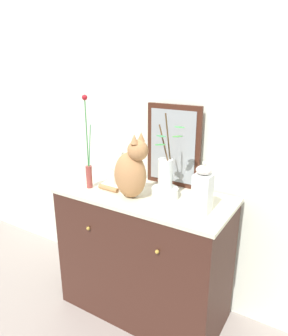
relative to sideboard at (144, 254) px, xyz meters
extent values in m
plane|color=gray|center=(0.00, 0.00, -0.46)|extent=(6.00, 6.00, 0.00)
cube|color=silver|center=(0.00, 0.35, 0.84)|extent=(4.40, 0.08, 2.60)
cube|color=#3B2018|center=(0.00, 0.00, -0.01)|extent=(1.15, 0.53, 0.90)
cube|color=beige|center=(0.00, 0.00, 0.45)|extent=(1.17, 0.54, 0.02)
sphere|color=#B79338|center=(-0.26, -0.28, 0.26)|extent=(0.02, 0.02, 0.02)
sphere|color=#B79338|center=(0.26, -0.28, 0.26)|extent=(0.02, 0.02, 0.02)
cube|color=#3D1E14|center=(0.08, 0.25, 0.75)|extent=(0.40, 0.03, 0.57)
cube|color=gray|center=(0.08, 0.24, 0.75)|extent=(0.33, 0.01, 0.50)
ellipsoid|color=#AA784B|center=(-0.05, -0.09, 0.61)|extent=(0.23, 0.18, 0.30)
sphere|color=#AA784B|center=(0.01, -0.09, 0.79)|extent=(0.13, 0.13, 0.13)
cone|color=#AA784B|center=(0.01, -0.06, 0.86)|extent=(0.05, 0.05, 0.06)
cone|color=#AA784B|center=(0.01, -0.13, 0.86)|extent=(0.05, 0.05, 0.06)
cylinder|color=#AA784B|center=(-0.24, -0.08, 0.48)|extent=(0.16, 0.04, 0.03)
cylinder|color=brown|center=(-0.38, -0.10, 0.54)|extent=(0.04, 0.04, 0.16)
cylinder|color=#378340|center=(-0.38, -0.10, 0.84)|extent=(0.01, 0.01, 0.44)
sphere|color=maroon|center=(-0.38, -0.10, 1.08)|extent=(0.04, 0.04, 0.04)
cylinder|color=#318747|center=(-0.36, -0.10, 0.77)|extent=(0.04, 0.01, 0.29)
cylinder|color=white|center=(0.15, 0.02, 0.50)|extent=(0.17, 0.17, 0.07)
cylinder|color=silver|center=(0.15, 0.02, 0.62)|extent=(0.09, 0.09, 0.19)
cylinder|color=brown|center=(0.16, 0.02, 0.83)|extent=(0.02, 0.08, 0.37)
ellipsoid|color=#41893C|center=(0.22, 0.02, 0.87)|extent=(0.07, 0.08, 0.01)
ellipsoid|color=#3A8943|center=(0.24, 0.00, 0.94)|extent=(0.07, 0.04, 0.01)
cylinder|color=brown|center=(0.15, 0.00, 0.79)|extent=(0.08, 0.03, 0.29)
ellipsoid|color=#3E8B45|center=(0.14, -0.05, 0.83)|extent=(0.07, 0.08, 0.01)
ellipsoid|color=#367E4A|center=(0.15, -0.04, 0.88)|extent=(0.07, 0.04, 0.01)
cube|color=silver|center=(0.43, -0.06, 0.58)|extent=(0.10, 0.10, 0.23)
ellipsoid|color=silver|center=(0.43, -0.06, 0.72)|extent=(0.09, 0.09, 0.05)
sphere|color=silver|center=(0.43, -0.06, 0.76)|extent=(0.02, 0.02, 0.02)
cylinder|color=beige|center=(-0.26, 0.06, 0.52)|extent=(0.05, 0.05, 0.11)
cylinder|color=black|center=(-0.26, 0.06, 0.58)|extent=(0.00, 0.00, 0.01)
camera|label=1|loc=(1.03, -1.68, 1.30)|focal=34.41mm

